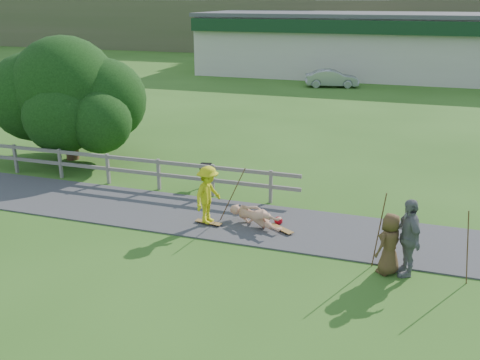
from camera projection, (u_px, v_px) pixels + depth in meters
The scene contains 17 objects.
ground at pixel (171, 235), 15.02m from camera, with size 260.00×260.00×0.00m, color #2E5B1A.
path at pixel (192, 215), 16.35m from camera, with size 34.00×3.00×0.04m, color #3E3E41.
fence at pixel (93, 163), 19.12m from camera, with size 15.05×0.10×1.10m.
strip_mall at pixel (395, 45), 44.34m from camera, with size 32.50×10.75×5.10m.
skater_rider at pixel (208, 198), 15.39m from camera, with size 1.10×0.63×1.71m, color #C2C412.
skater_fallen at pixel (255, 216), 15.45m from camera, with size 1.79×0.43×0.65m, color tan.
spectator_b at pixel (408, 237), 12.61m from camera, with size 1.13×0.47×1.93m, color slate.
spectator_c at pixel (389, 244), 12.72m from camera, with size 0.75×0.49×1.53m, color #533B21.
car_silver at pixel (332, 78), 39.45m from camera, with size 1.36×3.89×1.28m, color #9B9CA2.
tree at pixel (68, 113), 21.44m from camera, with size 6.74×6.74×3.83m, color black, non-canonical shape.
bbq at pixel (206, 175), 18.74m from camera, with size 0.39×0.29×0.83m, color black, non-canonical shape.
longboard_rider at pixel (209, 224), 15.65m from camera, with size 0.81×0.20×0.09m, color olive, non-canonical shape.
longboard_fallen at pixel (281, 230), 15.21m from camera, with size 0.84×0.21×0.09m, color olive, non-canonical shape.
helmet at pixel (278, 221), 15.65m from camera, with size 0.25×0.25×0.25m, color #A70612.
pole_rider at pixel (232, 192), 15.53m from camera, with size 0.03×0.03×1.91m, color brown.
pole_spec_left at pixel (379, 230), 12.93m from camera, with size 0.03×0.03×1.97m, color brown.
pole_spec_right at pixel (468, 248), 12.21m from camera, with size 0.03×0.03×1.82m, color brown.
Camera 1 is at (6.17, -12.38, 6.34)m, focal length 40.00 mm.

